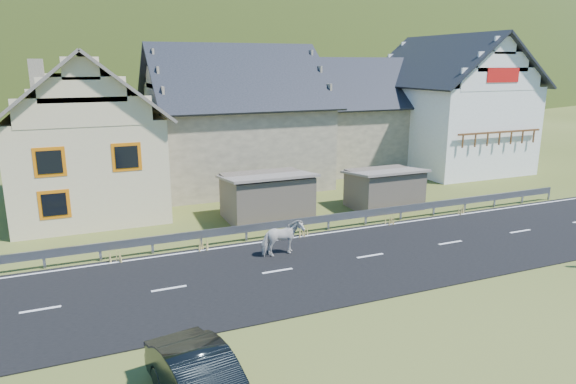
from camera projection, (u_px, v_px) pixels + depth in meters
name	position (u px, v px, depth m)	size (l,w,h in m)	color
ground	(370.00, 257.00, 20.57)	(160.00, 160.00, 0.00)	#3C4816
road	(370.00, 256.00, 20.57)	(60.00, 7.00, 0.04)	black
lane_markings	(370.00, 256.00, 20.56)	(60.00, 6.60, 0.01)	silver
guardrail	(329.00, 218.00, 23.73)	(28.10, 0.09, 0.75)	#93969B
shed_left	(267.00, 197.00, 25.37)	(4.30, 3.30, 2.40)	#675A4C
shed_right	(384.00, 189.00, 27.38)	(3.80, 2.90, 2.20)	#675A4C
house_cream	(84.00, 127.00, 26.50)	(7.80, 9.80, 8.30)	beige
house_stone_a	(234.00, 110.00, 32.49)	(10.80, 9.80, 8.90)	tan
house_stone_b	(356.00, 109.00, 38.11)	(9.80, 8.80, 8.10)	tan
house_white	(448.00, 98.00, 37.47)	(8.80, 10.80, 9.70)	white
mountain	(121.00, 140.00, 188.37)	(440.00, 280.00, 260.00)	#1D320E
horse	(282.00, 238.00, 20.47)	(1.69, 0.77, 1.43)	beige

